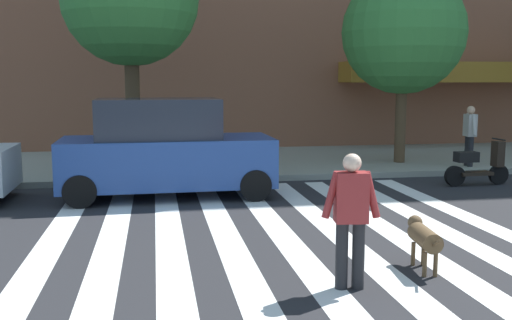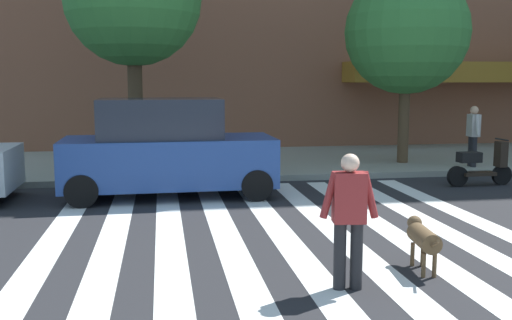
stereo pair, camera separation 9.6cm
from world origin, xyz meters
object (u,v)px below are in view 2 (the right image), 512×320
at_px(dog_on_leash, 423,237).
at_px(pedestrian_dog_walker, 349,214).
at_px(pedestrian_bystander, 473,133).
at_px(parked_car_behind_first, 167,150).
at_px(parked_scooter, 480,166).
at_px(street_tree_middle, 407,33).

bearing_deg(dog_on_leash, pedestrian_dog_walker, -156.43).
xyz_separation_m(dog_on_leash, pedestrian_bystander, (4.97, 7.58, 0.63)).
bearing_deg(pedestrian_dog_walker, parked_car_behind_first, 108.79).
xyz_separation_m(parked_scooter, pedestrian_bystander, (0.90, 1.97, 0.60)).
height_order(pedestrian_dog_walker, pedestrian_bystander, pedestrian_bystander).
height_order(parked_scooter, pedestrian_dog_walker, pedestrian_dog_walker).
bearing_deg(pedestrian_dog_walker, pedestrian_bystander, 52.74).
bearing_deg(parked_scooter, dog_on_leash, -125.99).
bearing_deg(pedestrian_bystander, parked_scooter, -114.53).
relative_size(dog_on_leash, pedestrian_bystander, 0.65).
relative_size(street_tree_middle, dog_on_leash, 5.02).
bearing_deg(pedestrian_dog_walker, dog_on_leash, 23.57).
bearing_deg(parked_car_behind_first, pedestrian_dog_walker, -71.21).
relative_size(pedestrian_dog_walker, pedestrian_bystander, 1.00).
height_order(parked_scooter, street_tree_middle, street_tree_middle).
xyz_separation_m(parked_car_behind_first, pedestrian_dog_walker, (2.06, -6.05, -0.08)).
bearing_deg(dog_on_leash, street_tree_middle, 68.34).
distance_m(dog_on_leash, pedestrian_bystander, 9.08).
bearing_deg(pedestrian_dog_walker, parked_scooter, 49.35).
xyz_separation_m(street_tree_middle, pedestrian_dog_walker, (-4.62, -9.16, -2.86)).
xyz_separation_m(pedestrian_dog_walker, dog_on_leash, (1.19, 0.52, -0.48)).
height_order(street_tree_middle, dog_on_leash, street_tree_middle).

